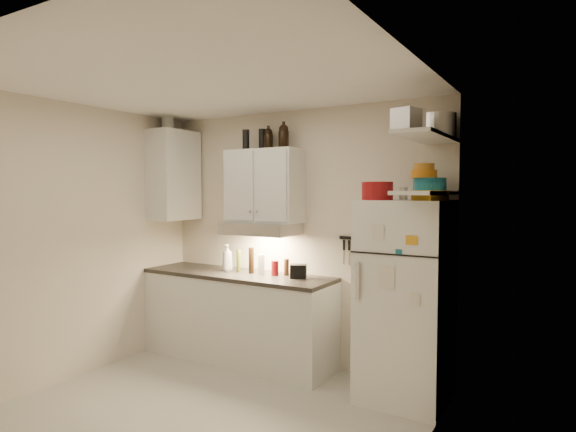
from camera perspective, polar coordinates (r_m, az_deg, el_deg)
The scene contains 36 objects.
floor at distance 4.13m, azimuth -10.25°, elevation -22.65°, with size 3.20×3.00×0.02m, color #B8B4AA.
ceiling at distance 3.82m, azimuth -10.63°, elevation 15.57°, with size 3.20×3.00×0.02m, color white.
back_wall at distance 4.98m, azimuth 1.16°, elevation -2.48°, with size 3.20×0.02×2.60m, color beige.
left_wall at distance 4.97m, azimuth -24.51°, elevation -2.77°, with size 0.02×3.00×2.60m, color beige.
right_wall at distance 2.96m, azimuth 13.79°, elevation -6.34°, with size 0.02×3.00×2.60m, color beige.
base_cabinet at distance 5.18m, azimuth -6.01°, elevation -11.96°, with size 2.10×0.60×0.88m, color white.
countertop at distance 5.08m, azimuth -6.04°, elevation -6.94°, with size 2.10×0.62×0.04m, color #2C2825.
upper_cabinet at distance 4.97m, azimuth -2.85°, elevation 3.57°, with size 0.80×0.33×0.75m, color white.
side_cabinet at distance 5.59m, azimuth -13.38°, elevation 4.71°, with size 0.33×0.55×1.00m, color white.
range_hood at distance 4.93m, azimuth -3.26°, elevation -1.49°, with size 0.76×0.46×0.12m, color silver.
fridge at distance 4.24m, azimuth 13.73°, elevation -9.71°, with size 0.70×0.68×1.70m, color white.
shelf_hi at distance 3.97m, azimuth 16.18°, elevation 9.02°, with size 0.30×0.95×0.03m, color white.
shelf_lo at distance 3.95m, azimuth 16.08°, elevation 2.66°, with size 0.30×0.95×0.03m, color white.
knife_strip at distance 4.65m, azimuth 8.51°, elevation -2.66°, with size 0.42×0.02×0.03m, color black.
dutch_oven at distance 4.04m, azimuth 10.53°, elevation 2.94°, with size 0.26×0.26×0.15m, color maroon.
book_stack at distance 3.92m, azimuth 16.49°, elevation 2.35°, with size 0.19×0.23×0.08m, color orange.
spice_jar at distance 4.09m, azimuth 13.52°, elevation 2.61°, with size 0.06×0.06×0.11m, color silver.
stock_pot at distance 4.28m, azimuth 17.42°, elevation 10.12°, with size 0.28×0.28×0.20m, color silver.
tin_a at distance 3.87m, azimuth 14.65°, elevation 10.77°, with size 0.18×0.16×0.18m, color #AAAAAD.
tin_b at distance 3.73m, azimuth 13.82°, elevation 10.99°, with size 0.17×0.17×0.17m, color #AAAAAD.
bowl_teal at distance 4.19m, azimuth 16.43°, elevation 3.61°, with size 0.27×0.27×0.11m, color #16667A.
bowl_orange at distance 4.16m, azimuth 15.80°, elevation 4.82°, with size 0.22×0.22×0.06m, color orange.
bowl_yellow at distance 4.16m, azimuth 15.81°, elevation 5.63°, with size 0.17×0.17×0.05m, color orange.
plates at distance 4.01m, azimuth 16.50°, elevation 3.32°, with size 0.25×0.25×0.06m, color #16667A.
growler_a at distance 5.02m, azimuth -2.34°, elevation 9.15°, with size 0.10×0.10×0.23m, color black, non-canonical shape.
growler_b at distance 4.90m, azimuth -0.52°, elevation 9.44°, with size 0.11×0.11×0.25m, color black, non-canonical shape.
thermos_a at distance 5.07m, azimuth -3.06°, elevation 9.04°, with size 0.08×0.08×0.22m, color black.
thermos_b at distance 5.06m, azimuth -5.01°, elevation 8.98°, with size 0.07×0.07×0.21m, color black.
side_jar at distance 5.66m, azimuth -14.06°, elevation 10.69°, with size 0.14×0.14×0.18m, color silver.
soap_bottle at distance 5.19m, azimuth -7.21°, elevation -4.72°, with size 0.12×0.12×0.32m, color white.
pepper_mill at distance 4.90m, azimuth -0.18°, elevation -6.08°, with size 0.05×0.05×0.17m, color #582F1A.
oil_bottle at distance 5.11m, azimuth -5.87°, elevation -5.30°, with size 0.05×0.05×0.24m, color #4C5916.
vinegar_bottle at distance 5.01m, azimuth -4.37°, elevation -5.27°, with size 0.06×0.06×0.27m, color black.
clear_bottle at distance 4.94m, azimuth -3.17°, elevation -5.77°, with size 0.07×0.07×0.21m, color silver.
red_jar at distance 4.89m, azimuth -1.56°, elevation -6.18°, with size 0.08×0.08×0.15m, color maroon.
caddy at distance 4.74m, azimuth 1.25°, elevation -6.57°, with size 0.16×0.11×0.14m, color black.
Camera 1 is at (2.47, -2.79, 1.78)m, focal length 30.00 mm.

